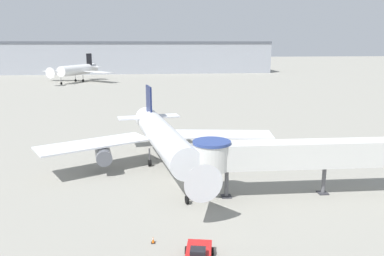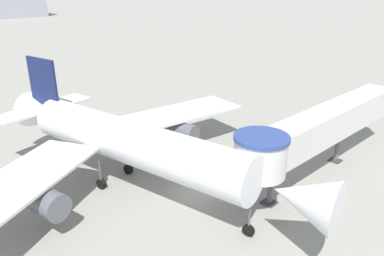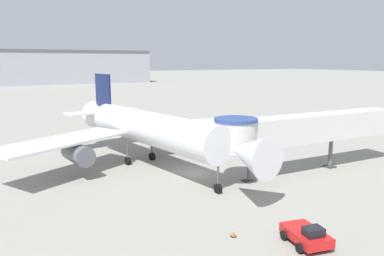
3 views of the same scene
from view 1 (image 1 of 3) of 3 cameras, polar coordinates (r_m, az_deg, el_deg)
ground_plane at (r=46.48m, az=-0.16°, el=-8.10°), size 800.00×800.00×0.00m
main_airplane at (r=49.48m, az=-4.31°, el=-1.68°), size 32.61×31.28×10.02m
jet_bridge at (r=42.18m, az=13.99°, el=-3.91°), size 23.30×4.10×6.43m
pushback_tug_red at (r=30.60m, az=1.00°, el=-18.63°), size 2.75×3.62×1.47m
traffic_cone_near_nose at (r=33.34m, az=-5.94°, el=-16.61°), size 0.35×0.35×0.59m
traffic_cone_starboard_wing at (r=51.26m, az=10.75°, el=-5.88°), size 0.45×0.45×0.75m
background_jet_black_tail at (r=168.60m, az=-17.26°, el=8.43°), size 31.37×29.54×11.86m
terminal_building at (r=218.70m, az=-9.97°, el=10.62°), size 159.93×28.16×17.24m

